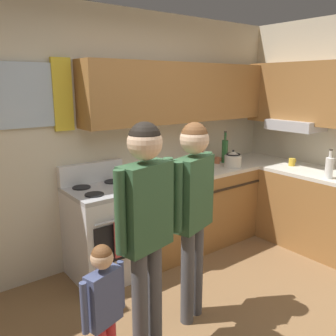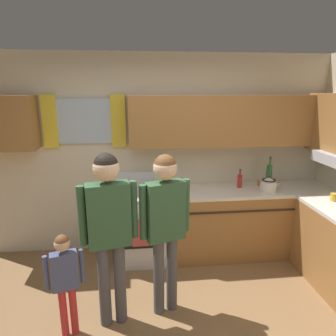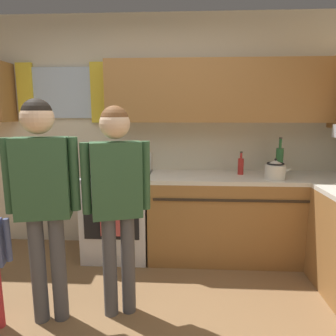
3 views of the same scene
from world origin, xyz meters
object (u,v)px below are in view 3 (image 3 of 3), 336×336
(stovetop_kettle, at_px, (275,170))
(adult_holding_child, at_px, (42,187))
(bottle_sauce_red, at_px, (241,166))
(adult_in_plaid, at_px, (117,188))
(cup_terracotta, at_px, (268,170))
(stove_oven, at_px, (118,213))
(bottle_wine_green, at_px, (279,160))

(stovetop_kettle, xyz_separation_m, adult_holding_child, (-1.89, -0.97, 0.04))
(stovetop_kettle, distance_m, adult_holding_child, 2.12)
(bottle_sauce_red, height_order, adult_in_plaid, adult_in_plaid)
(stovetop_kettle, bearing_deg, adult_in_plaid, -148.09)
(bottle_sauce_red, relative_size, adult_holding_child, 0.15)
(cup_terracotta, distance_m, adult_holding_child, 2.26)
(bottle_sauce_red, relative_size, cup_terracotta, 2.26)
(bottle_sauce_red, height_order, stovetop_kettle, bottle_sauce_red)
(bottle_sauce_red, height_order, cup_terracotta, bottle_sauce_red)
(stove_oven, xyz_separation_m, adult_holding_child, (-0.28, -1.13, 0.57))
(cup_terracotta, distance_m, adult_in_plaid, 1.78)
(cup_terracotta, xyz_separation_m, stovetop_kettle, (-0.00, -0.26, 0.06))
(adult_holding_child, distance_m, adult_in_plaid, 0.52)
(bottle_wine_green, xyz_separation_m, cup_terracotta, (-0.11, 0.02, -0.11))
(stove_oven, xyz_separation_m, bottle_wine_green, (1.72, 0.08, 0.58))
(stovetop_kettle, relative_size, adult_in_plaid, 0.17)
(stove_oven, relative_size, stovetop_kettle, 4.02)
(stove_oven, bearing_deg, adult_holding_child, -103.84)
(stove_oven, bearing_deg, cup_terracotta, 3.59)
(adult_holding_child, bearing_deg, bottle_sauce_red, 36.68)
(bottle_sauce_red, distance_m, adult_in_plaid, 1.53)
(stove_oven, distance_m, cup_terracotta, 1.68)
(adult_holding_child, relative_size, adult_in_plaid, 1.03)
(bottle_sauce_red, bearing_deg, bottle_wine_green, 3.36)
(bottle_wine_green, distance_m, cup_terracotta, 0.16)
(stove_oven, relative_size, bottle_sauce_red, 4.48)
(cup_terracotta, xyz_separation_m, adult_in_plaid, (-1.39, -1.12, 0.07))
(bottle_wine_green, xyz_separation_m, stovetop_kettle, (-0.11, -0.24, -0.06))
(stove_oven, height_order, bottle_sauce_red, bottle_sauce_red)
(cup_terracotta, bearing_deg, stovetop_kettle, -90.37)
(stove_oven, distance_m, adult_in_plaid, 1.17)
(adult_holding_child, bearing_deg, adult_in_plaid, 12.05)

